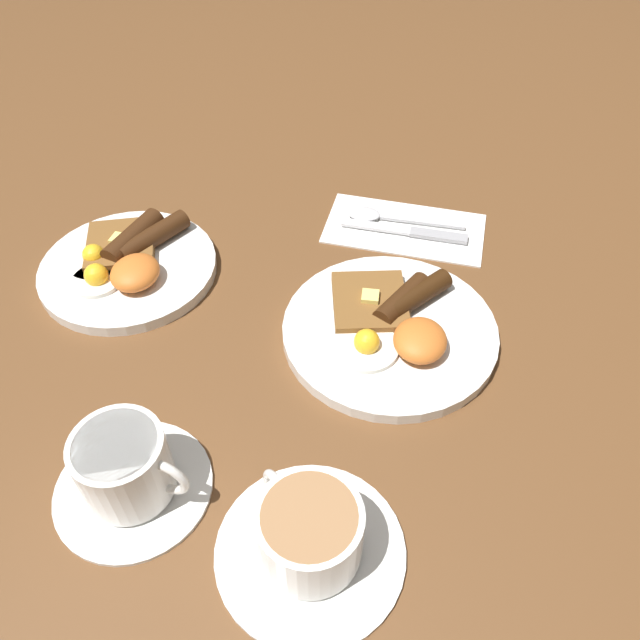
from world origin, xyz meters
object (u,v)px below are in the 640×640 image
Objects in this scene: teacup_near at (309,537)px; spoon at (377,216)px; teacup_far at (127,471)px; breakfast_plate_far at (128,262)px; breakfast_plate_near at (391,327)px; knife at (411,232)px.

teacup_near is 0.49m from spoon.
teacup_far is at bearing 70.00° from spoon.
teacup_far is at bearing -155.45° from breakfast_plate_far.
teacup_far is (0.02, 0.18, 0.01)m from teacup_near.
teacup_near is at bearing 172.43° from breakfast_plate_near.
breakfast_plate_far is 0.38m from knife.
teacup_near is at bearing 90.97° from spoon.
knife is (0.44, -0.22, -0.03)m from teacup_far.
breakfast_plate_near is 1.52× the size of spoon.
teacup_near reaches higher than spoon.
spoon is (0.17, -0.30, -0.01)m from breakfast_plate_far.
breakfast_plate_far is 1.29× the size of knife.
breakfast_plate_near is 1.47× the size of teacup_near.
teacup_far reaches higher than breakfast_plate_near.
breakfast_plate_near is at bearing -40.47° from teacup_far.
teacup_near is 0.98× the size of knife.
breakfast_plate_far is 1.50× the size of teacup_far.
knife is (0.46, -0.04, -0.02)m from teacup_near.
teacup_far is 0.91× the size of spoon.
teacup_far is at bearing 139.53° from breakfast_plate_near.
teacup_near reaches higher than breakfast_plate_near.
breakfast_plate_far is (0.04, 0.34, 0.00)m from breakfast_plate_near.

